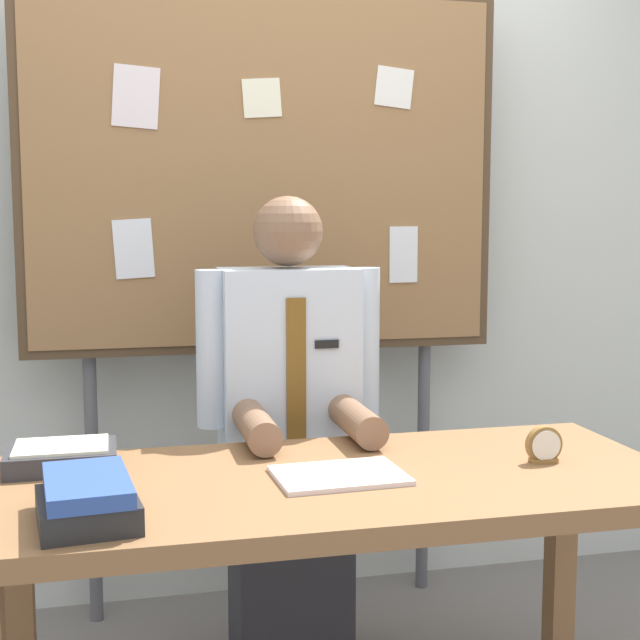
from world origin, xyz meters
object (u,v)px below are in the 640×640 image
at_px(desk, 337,515).
at_px(paper_tray, 62,456).
at_px(book_stack, 87,500).
at_px(bulletin_board, 265,177).
at_px(person, 289,451).
at_px(desk_clock, 544,447).
at_px(open_notebook, 339,475).

relative_size(desk, paper_tray, 6.27).
bearing_deg(book_stack, paper_tray, 99.69).
xyz_separation_m(bulletin_board, book_stack, (-0.56, -1.16, -0.69)).
bearing_deg(person, desk_clock, -47.96).
relative_size(person, paper_tray, 5.48).
bearing_deg(desk_clock, open_notebook, -179.22).
distance_m(book_stack, desk_clock, 1.11).
bearing_deg(desk, desk_clock, -1.39).
relative_size(person, desk_clock, 15.48).
xyz_separation_m(bulletin_board, paper_tray, (-0.64, -0.75, -0.71)).
xyz_separation_m(desk, book_stack, (-0.56, -0.20, 0.14)).
bearing_deg(bulletin_board, person, -89.98).
distance_m(bulletin_board, open_notebook, 1.23).
relative_size(desk_clock, paper_tray, 0.35).
relative_size(open_notebook, paper_tray, 1.15).
xyz_separation_m(open_notebook, paper_tray, (-0.64, 0.24, 0.02)).
bearing_deg(desk_clock, bulletin_board, 118.21).
height_order(bulletin_board, desk_clock, bulletin_board).
relative_size(desk, open_notebook, 5.45).
distance_m(person, bulletin_board, 0.92).
bearing_deg(paper_tray, open_notebook, -20.54).
distance_m(person, desk_clock, 0.80).
bearing_deg(paper_tray, desk_clock, -11.24).
bearing_deg(paper_tray, bulletin_board, 49.77).
bearing_deg(desk, book_stack, -160.94).
relative_size(person, open_notebook, 4.76).
bearing_deg(open_notebook, bulletin_board, 90.00).
distance_m(person, open_notebook, 0.60).
bearing_deg(book_stack, bulletin_board, 64.12).
bearing_deg(desk, bulletin_board, 90.01).
height_order(person, bulletin_board, bulletin_board).
xyz_separation_m(desk_clock, paper_tray, (-1.16, 0.23, -0.01)).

